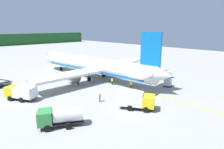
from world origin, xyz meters
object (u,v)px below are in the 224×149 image
(service_truck_catering, at_px, (60,117))
(cargo_container_far, at_px, (56,75))
(airliner_foreground, at_px, (94,65))
(cargo_container_near, at_px, (169,74))
(service_truck_baggage, at_px, (21,92))
(cargo_container_mid, at_px, (168,83))
(crew_supervisor, at_px, (131,84))
(crew_marshaller, at_px, (112,81))
(crew_loader_right, at_px, (78,81))
(service_truck_pushback, at_px, (136,100))
(crew_loader_left, at_px, (100,97))

(service_truck_catering, bearing_deg, cargo_container_far, 63.61)
(service_truck_catering, bearing_deg, airliner_foreground, 41.21)
(cargo_container_near, height_order, cargo_container_far, cargo_container_far)
(service_truck_baggage, bearing_deg, airliner_foreground, 8.32)
(cargo_container_near, xyz_separation_m, cargo_container_mid, (-7.08, -3.98, 0.06))
(cargo_container_far, relative_size, crew_supervisor, 1.25)
(service_truck_baggage, height_order, crew_supervisor, service_truck_baggage)
(service_truck_baggage, height_order, service_truck_catering, service_truck_baggage)
(service_truck_baggage, height_order, crew_marshaller, service_truck_baggage)
(cargo_container_near, xyz_separation_m, crew_supervisor, (-13.99, 0.67, 0.14))
(cargo_container_far, bearing_deg, crew_loader_right, -82.91)
(service_truck_pushback, bearing_deg, crew_loader_left, 110.25)
(service_truck_pushback, xyz_separation_m, crew_supervisor, (7.38, 7.50, -0.50))
(cargo_container_near, bearing_deg, crew_loader_left, -178.68)
(airliner_foreground, distance_m, cargo_container_near, 19.42)
(cargo_container_mid, height_order, crew_loader_left, cargo_container_mid)
(airliner_foreground, bearing_deg, cargo_container_near, -41.38)
(service_truck_pushback, height_order, crew_supervisor, service_truck_pushback)
(crew_loader_left, bearing_deg, cargo_container_far, 84.32)
(cargo_container_mid, bearing_deg, crew_marshaller, 130.68)
(cargo_container_far, distance_m, crew_marshaller, 15.46)
(cargo_container_near, relative_size, cargo_container_far, 1.05)
(service_truck_catering, distance_m, service_truck_pushback, 12.15)
(service_truck_catering, relative_size, cargo_container_near, 2.65)
(service_truck_baggage, height_order, crew_loader_left, service_truck_baggage)
(airliner_foreground, relative_size, cargo_container_near, 18.57)
(service_truck_pushback, relative_size, crew_loader_left, 3.65)
(cargo_container_mid, distance_m, cargo_container_far, 27.51)
(crew_supervisor, bearing_deg, service_truck_baggage, 154.31)
(crew_supervisor, bearing_deg, crew_marshaller, 103.34)
(crew_loader_right, bearing_deg, cargo_container_mid, -47.54)
(cargo_container_far, xyz_separation_m, crew_supervisor, (7.72, -18.65, 0.13))
(service_truck_baggage, relative_size, crew_loader_left, 3.60)
(service_truck_baggage, xyz_separation_m, cargo_container_far, (11.61, 9.34, -0.56))
(crew_loader_left, relative_size, crew_supervisor, 0.94)
(airliner_foreground, bearing_deg, crew_loader_right, -163.20)
(cargo_container_near, distance_m, cargo_container_mid, 8.13)
(service_truck_baggage, bearing_deg, cargo_container_near, -16.66)
(cargo_container_far, bearing_deg, service_truck_baggage, -141.17)
(cargo_container_near, height_order, crew_marshaller, cargo_container_near)
(crew_supervisor, bearing_deg, crew_loader_left, -172.87)
(crew_loader_left, distance_m, crew_loader_right, 11.80)
(airliner_foreground, distance_m, crew_supervisor, 12.30)
(service_truck_catering, distance_m, cargo_container_mid, 26.00)
(airliner_foreground, height_order, cargo_container_mid, airliner_foreground)
(airliner_foreground, xyz_separation_m, service_truck_catering, (-18.62, -16.31, -2.00))
(service_truck_catering, bearing_deg, crew_marshaller, 26.38)
(service_truck_catering, bearing_deg, crew_loader_left, 17.89)
(cargo_container_near, distance_m, crew_supervisor, 14.01)
(airliner_foreground, bearing_deg, crew_supervisor, -87.81)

